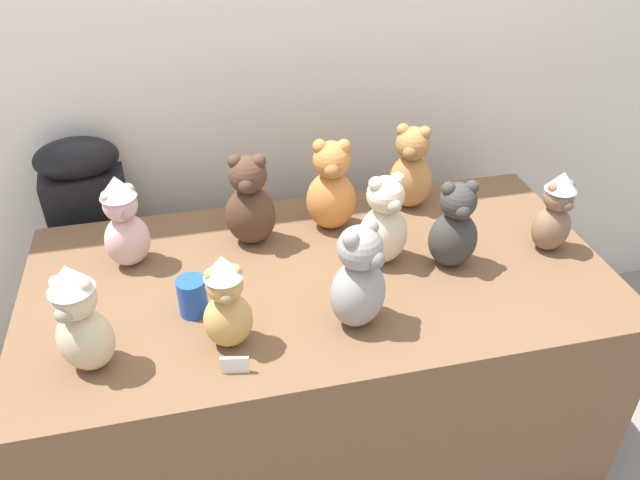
# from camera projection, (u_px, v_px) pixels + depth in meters

# --- Properties ---
(wall_back) EXTENTS (7.00, 0.08, 2.60)m
(wall_back) POSITION_uv_depth(u_px,v_px,m) (275.00, 34.00, 2.12)
(wall_back) COLOR silver
(wall_back) RESTS_ON ground_plane
(display_table) EXTENTS (1.74, 0.88, 0.79)m
(display_table) POSITION_uv_depth(u_px,v_px,m) (320.00, 366.00, 2.08)
(display_table) COLOR brown
(display_table) RESTS_ON ground_plane
(instrument_case) EXTENTS (0.29, 0.15, 1.04)m
(instrument_case) POSITION_uv_depth(u_px,v_px,m) (102.00, 263.00, 2.33)
(instrument_case) COLOR black
(instrument_case) RESTS_ON ground_plane
(teddy_bear_cocoa) EXTENTS (0.18, 0.17, 0.31)m
(teddy_bear_cocoa) POSITION_uv_depth(u_px,v_px,m) (250.00, 203.00, 1.91)
(teddy_bear_cocoa) COLOR #4C3323
(teddy_bear_cocoa) RESTS_ON display_table
(teddy_bear_charcoal) EXTENTS (0.16, 0.14, 0.29)m
(teddy_bear_charcoal) POSITION_uv_depth(u_px,v_px,m) (455.00, 227.00, 1.82)
(teddy_bear_charcoal) COLOR #383533
(teddy_bear_charcoal) RESTS_ON display_table
(teddy_bear_sand) EXTENTS (0.18, 0.17, 0.31)m
(teddy_bear_sand) POSITION_uv_depth(u_px,v_px,m) (80.00, 319.00, 1.46)
(teddy_bear_sand) COLOR #CCB78E
(teddy_bear_sand) RESTS_ON display_table
(teddy_bear_mocha) EXTENTS (0.14, 0.12, 0.27)m
(teddy_bear_mocha) POSITION_uv_depth(u_px,v_px,m) (555.00, 213.00, 1.89)
(teddy_bear_mocha) COLOR #7F6047
(teddy_bear_mocha) RESTS_ON display_table
(teddy_bear_cream) EXTENTS (0.17, 0.16, 0.30)m
(teddy_bear_cream) POSITION_uv_depth(u_px,v_px,m) (384.00, 222.00, 1.83)
(teddy_bear_cream) COLOR beige
(teddy_bear_cream) RESTS_ON display_table
(teddy_bear_ginger) EXTENTS (0.19, 0.17, 0.32)m
(teddy_bear_ginger) POSITION_uv_depth(u_px,v_px,m) (331.00, 188.00, 1.98)
(teddy_bear_ginger) COLOR #D17F3D
(teddy_bear_ginger) RESTS_ON display_table
(teddy_bear_honey) EXTENTS (0.13, 0.11, 0.28)m
(teddy_bear_honey) POSITION_uv_depth(u_px,v_px,m) (226.00, 303.00, 1.54)
(teddy_bear_honey) COLOR tan
(teddy_bear_honey) RESTS_ON display_table
(teddy_bear_caramel) EXTENTS (0.20, 0.19, 0.30)m
(teddy_bear_caramel) POSITION_uv_depth(u_px,v_px,m) (410.00, 170.00, 2.10)
(teddy_bear_caramel) COLOR #B27A42
(teddy_bear_caramel) RESTS_ON display_table
(teddy_bear_blush) EXTENTS (0.17, 0.16, 0.30)m
(teddy_bear_blush) POSITION_uv_depth(u_px,v_px,m) (124.00, 223.00, 1.82)
(teddy_bear_blush) COLOR beige
(teddy_bear_blush) RESTS_ON display_table
(teddy_bear_ash) EXTENTS (0.21, 0.20, 0.31)m
(teddy_bear_ash) POSITION_uv_depth(u_px,v_px,m) (359.00, 279.00, 1.60)
(teddy_bear_ash) COLOR gray
(teddy_bear_ash) RESTS_ON display_table
(party_cup_blue) EXTENTS (0.08, 0.08, 0.11)m
(party_cup_blue) POSITION_uv_depth(u_px,v_px,m) (192.00, 296.00, 1.68)
(party_cup_blue) COLOR blue
(party_cup_blue) RESTS_ON display_table
(name_card_front_left) EXTENTS (0.07, 0.02, 0.05)m
(name_card_front_left) POSITION_uv_depth(u_px,v_px,m) (235.00, 365.00, 1.51)
(name_card_front_left) COLOR white
(name_card_front_left) RESTS_ON display_table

